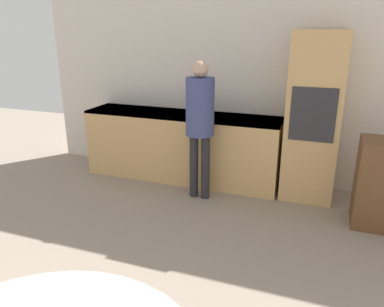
# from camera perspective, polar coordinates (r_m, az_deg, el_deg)

# --- Properties ---
(wall_back) EXTENTS (6.18, 0.05, 2.60)m
(wall_back) POSITION_cam_1_polar(r_m,az_deg,el_deg) (4.98, 9.95, 10.37)
(wall_back) COLOR silver
(wall_back) RESTS_ON ground_plane
(kitchen_counter) EXTENTS (2.64, 0.60, 0.91)m
(kitchen_counter) POSITION_cam_1_polar(r_m,az_deg,el_deg) (5.09, -1.55, 1.23)
(kitchen_counter) COLOR tan
(kitchen_counter) RESTS_ON ground_plane
(oven_unit) EXTENTS (0.61, 0.59, 1.97)m
(oven_unit) POSITION_cam_1_polar(r_m,az_deg,el_deg) (4.63, 18.01, 5.18)
(oven_unit) COLOR tan
(oven_unit) RESTS_ON ground_plane
(person_standing) EXTENTS (0.33, 0.33, 1.65)m
(person_standing) POSITION_cam_1_polar(r_m,az_deg,el_deg) (4.34, 1.23, 5.79)
(person_standing) COLOR #262628
(person_standing) RESTS_ON ground_plane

